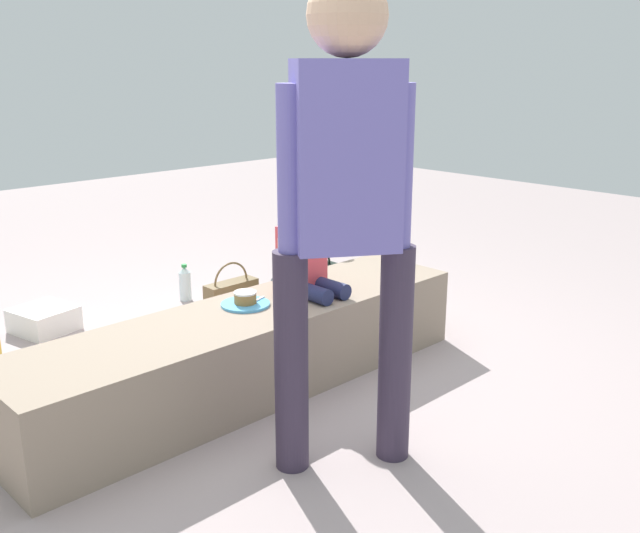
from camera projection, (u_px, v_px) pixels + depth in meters
name	position (u px, v px, depth m)	size (l,w,h in m)	color
ground_plane	(250.00, 388.00, 3.24)	(12.00, 12.00, 0.00)	#A39292
concrete_ledge	(249.00, 350.00, 3.18)	(2.23, 0.52, 0.37)	gray
child_seated	(305.00, 249.00, 3.31)	(0.28, 0.32, 0.48)	#1E2449
adult_standing	(346.00, 188.00, 2.37)	(0.44, 0.36, 1.70)	#362B3F
cake_plate	(245.00, 301.00, 3.19)	(0.22, 0.22, 0.07)	#4CA5D8
railing_post	(298.00, 229.00, 4.60)	(0.36, 0.36, 1.04)	black
water_bottle_near_gift	(105.00, 363.00, 3.29)	(0.07, 0.07, 0.19)	silver
water_bottle_far_side	(185.00, 284.00, 4.40)	(0.07, 0.07, 0.23)	silver
party_cup_red	(178.00, 334.00, 3.72)	(0.08, 0.08, 0.12)	red
cake_box_white	(44.00, 319.00, 3.91)	(0.28, 0.29, 0.13)	white
handbag_black_leather	(317.00, 287.00, 4.24)	(0.29, 0.14, 0.37)	black
handbag_brown_canvas	(232.00, 295.00, 4.20)	(0.33, 0.11, 0.30)	brown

